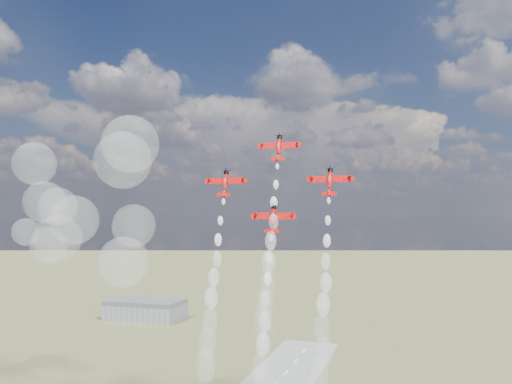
{
  "coord_description": "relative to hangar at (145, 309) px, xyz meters",
  "views": [
    {
      "loc": [
        59.24,
        -150.22,
        73.14
      ],
      "look_at": [
        13.35,
        -0.04,
        78.62
      ],
      "focal_mm": 38.0,
      "sensor_mm": 36.0,
      "label": 1
    }
  ],
  "objects": [
    {
      "name": "plane_right",
      "position": [
        154.89,
        -180.11,
        74.91
      ],
      "size": [
        11.55,
        4.8,
        8.01
      ],
      "rotation": [
        1.26,
        0.0,
        0.0
      ],
      "color": "red",
      "rests_on": "ground"
    },
    {
      "name": "smoke_trail_left",
      "position": [
        124.05,
        -193.05,
        34.77
      ],
      "size": [
        5.34,
        17.43,
        46.64
      ],
      "color": "white",
      "rests_on": "plane_left"
    },
    {
      "name": "drifted_smoke_cloud",
      "position": [
        61.92,
        -155.57,
        71.04
      ],
      "size": [
        60.85,
        38.92,
        61.86
      ],
      "color": "white",
      "rests_on": "ground"
    },
    {
      "name": "plane_left",
      "position": [
        123.81,
        -180.11,
        74.91
      ],
      "size": [
        11.55,
        4.8,
        8.01
      ],
      "rotation": [
        1.26,
        0.0,
        0.0
      ],
      "color": "red",
      "rests_on": "ground"
    },
    {
      "name": "smoke_trail_lead",
      "position": [
        139.13,
        -189.42,
        45.54
      ],
      "size": [
        5.14,
        16.3,
        45.68
      ],
      "color": "white",
      "rests_on": "plane_lead"
    },
    {
      "name": "smoke_trail_right",
      "position": [
        154.8,
        -192.71,
        34.68
      ],
      "size": [
        5.94,
        16.46,
        46.8
      ],
      "color": "white",
      "rests_on": "plane_right"
    },
    {
      "name": "hangar",
      "position": [
        0.0,
        0.0,
        0.0
      ],
      "size": [
        50.0,
        28.0,
        13.0
      ],
      "color": "gray",
      "rests_on": "ground"
    },
    {
      "name": "plane_slot",
      "position": [
        139.35,
        -183.44,
        64.56
      ],
      "size": [
        11.55,
        4.8,
        8.01
      ],
      "rotation": [
        1.26,
        0.0,
        0.0
      ],
      "color": "red",
      "rests_on": "ground"
    },
    {
      "name": "smoke_trail_slot",
      "position": [
        139.47,
        -196.31,
        24.79
      ],
      "size": [
        5.14,
        17.23,
        45.87
      ],
      "color": "white",
      "rests_on": "plane_slot"
    },
    {
      "name": "plane_lead",
      "position": [
        139.35,
        -176.78,
        85.27
      ],
      "size": [
        11.55,
        4.8,
        8.01
      ],
      "rotation": [
        1.26,
        0.0,
        0.0
      ],
      "color": "red",
      "rests_on": "ground"
    }
  ]
}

